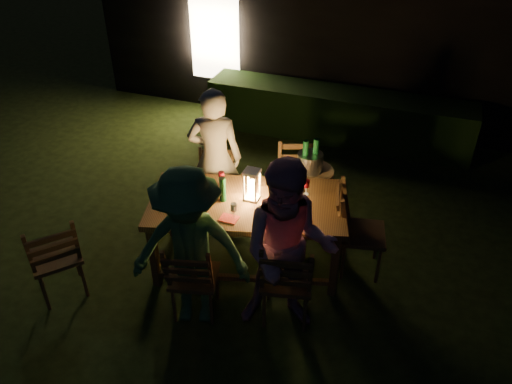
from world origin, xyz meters
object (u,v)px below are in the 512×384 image
(chair_end, at_px, (359,245))
(lantern, at_px, (252,186))
(person_opp_left, at_px, (190,250))
(chair_far_right, at_px, (297,202))
(person_opp_right, at_px, (288,250))
(bottle_bucket_b, at_px, (315,158))
(ice_bucket, at_px, (310,162))
(dining_table, at_px, (247,208))
(chair_far_left, at_px, (217,201))
(chair_spare, at_px, (59,270))
(bottle_table, at_px, (223,189))
(chair_near_right, at_px, (286,293))
(side_table, at_px, (309,177))
(person_house_side, at_px, (215,158))
(bottle_bucket_a, at_px, (305,159))
(chair_near_left, at_px, (195,289))

(chair_end, relative_size, lantern, 3.11)
(person_opp_left, bearing_deg, chair_far_right, 57.92)
(person_opp_right, xyz_separation_m, bottle_bucket_b, (-0.19, 1.65, 0.03))
(chair_far_right, xyz_separation_m, ice_bucket, (0.11, 0.05, 0.57))
(person_opp_right, bearing_deg, chair_far_right, 86.47)
(person_opp_left, distance_m, bottle_bucket_b, 2.02)
(person_opp_right, height_order, person_opp_left, person_opp_right)
(chair_end, distance_m, person_opp_right, 1.27)
(lantern, xyz_separation_m, bottle_bucket_b, (0.44, 0.92, -0.07))
(dining_table, bearing_deg, chair_far_left, 120.34)
(chair_spare, height_order, bottle_table, bottle_table)
(dining_table, xyz_separation_m, chair_near_right, (0.65, -0.62, -0.44))
(chair_end, height_order, ice_bucket, chair_end)
(bottle_bucket_b, bearing_deg, chair_far_right, -150.89)
(chair_end, distance_m, lantern, 1.36)
(lantern, bearing_deg, ice_bucket, 66.12)
(chair_near_right, relative_size, person_opp_left, 0.63)
(side_table, bearing_deg, chair_far_left, -162.85)
(chair_far_left, height_order, chair_far_right, chair_far_right)
(person_opp_right, bearing_deg, bottle_bucket_b, 80.26)
(side_table, bearing_deg, bottle_bucket_b, 38.66)
(chair_spare, bearing_deg, chair_near_right, -37.10)
(bottle_table, bearing_deg, ice_bucket, 56.75)
(chair_far_left, height_order, bottle_bucket_b, bottle_bucket_b)
(person_house_side, relative_size, person_opp_left, 1.03)
(lantern, bearing_deg, dining_table, -118.85)
(chair_end, xyz_separation_m, person_opp_right, (-0.52, -1.01, 0.58))
(chair_near_right, height_order, chair_end, chair_end)
(person_opp_right, bearing_deg, side_table, 82.17)
(side_table, bearing_deg, person_opp_left, -108.71)
(bottle_bucket_a, bearing_deg, chair_near_left, -108.52)
(chair_far_right, height_order, chair_spare, chair_far_right)
(chair_far_right, distance_m, chair_spare, 2.81)
(chair_near_left, xyz_separation_m, chair_spare, (-1.42, -0.25, 0.02))
(person_opp_left, bearing_deg, bottle_bucket_b, 54.16)
(chair_spare, distance_m, ice_bucket, 2.98)
(person_house_side, height_order, ice_bucket, person_house_side)
(chair_end, xyz_separation_m, person_opp_left, (-1.38, -1.26, 0.53))
(person_opp_left, bearing_deg, side_table, 55.14)
(lantern, relative_size, bottle_bucket_b, 1.09)
(chair_near_left, relative_size, person_opp_right, 0.55)
(ice_bucket, bearing_deg, chair_end, -38.63)
(chair_near_left, xyz_separation_m, side_table, (0.64, 1.81, 0.39))
(dining_table, height_order, lantern, lantern)
(lantern, xyz_separation_m, ice_bucket, (0.39, 0.88, -0.12))
(person_opp_right, height_order, bottle_bucket_b, person_opp_right)
(chair_end, height_order, lantern, lantern)
(chair_near_right, relative_size, side_table, 1.37)
(chair_near_left, bearing_deg, chair_far_right, 58.11)
(chair_far_left, distance_m, chair_far_right, 1.00)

